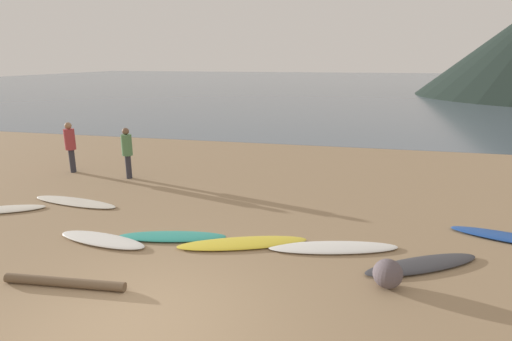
# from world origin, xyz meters

# --- Properties ---
(ground_plane) EXTENTS (120.00, 120.00, 0.20)m
(ground_plane) POSITION_xyz_m (0.00, 10.00, -0.10)
(ground_plane) COLOR #997C5B
(ground_plane) RESTS_ON ground
(ocean_water) EXTENTS (140.00, 100.00, 0.01)m
(ocean_water) POSITION_xyz_m (0.00, 63.17, 0.00)
(ocean_water) COLOR slate
(ocean_water) RESTS_ON ground
(surfboard_1) EXTENTS (2.08, 1.38, 0.07)m
(surfboard_1) POSITION_xyz_m (-5.54, 3.46, 0.03)
(surfboard_1) COLOR silver
(surfboard_1) RESTS_ON ground
(surfboard_2) EXTENTS (2.62, 0.87, 0.07)m
(surfboard_2) POSITION_xyz_m (-4.12, 4.37, 0.03)
(surfboard_2) COLOR silver
(surfboard_2) RESTS_ON ground
(surfboard_3) EXTENTS (2.14, 0.86, 0.10)m
(surfboard_3) POSITION_xyz_m (-2.05, 2.42, 0.05)
(surfboard_3) COLOR white
(surfboard_3) RESTS_ON ground
(surfboard_4) EXTENTS (2.35, 1.02, 0.09)m
(surfboard_4) POSITION_xyz_m (-0.70, 2.91, 0.04)
(surfboard_4) COLOR teal
(surfboard_4) RESTS_ON ground
(surfboard_5) EXTENTS (2.71, 1.50, 0.08)m
(surfboard_5) POSITION_xyz_m (0.84, 2.93, 0.04)
(surfboard_5) COLOR yellow
(surfboard_5) RESTS_ON ground
(surfboard_6) EXTENTS (2.67, 1.20, 0.08)m
(surfboard_6) POSITION_xyz_m (2.66, 3.15, 0.04)
(surfboard_6) COLOR white
(surfboard_6) RESTS_ON ground
(surfboard_7) EXTENTS (2.33, 1.68, 0.09)m
(surfboard_7) POSITION_xyz_m (4.27, 2.79, 0.04)
(surfboard_7) COLOR #333338
(surfboard_7) RESTS_ON ground
(person_0) EXTENTS (0.34, 0.34, 1.68)m
(person_0) POSITION_xyz_m (-6.11, 7.05, 0.99)
(person_0) COLOR #2D2D38
(person_0) RESTS_ON ground
(person_2) EXTENTS (0.33, 0.33, 1.62)m
(person_2) POSITION_xyz_m (-3.91, 6.81, 0.95)
(person_2) COLOR #2D2D38
(person_2) RESTS_ON ground
(driftwood_log) EXTENTS (2.14, 0.33, 0.16)m
(driftwood_log) POSITION_xyz_m (-1.66, 0.74, 0.08)
(driftwood_log) COLOR brown
(driftwood_log) RESTS_ON ground
(beach_rock_near) EXTENTS (0.49, 0.49, 0.49)m
(beach_rock_near) POSITION_xyz_m (3.59, 1.93, 0.24)
(beach_rock_near) COLOR #574C51
(beach_rock_near) RESTS_ON ground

